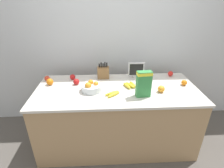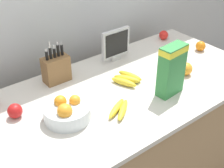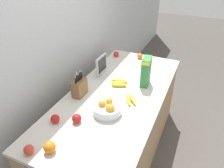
{
  "view_description": "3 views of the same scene",
  "coord_description": "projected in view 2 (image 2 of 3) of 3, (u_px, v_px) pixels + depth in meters",
  "views": [
    {
      "loc": [
        -0.16,
        -1.97,
        1.9
      ],
      "look_at": [
        -0.06,
        -0.03,
        0.94
      ],
      "focal_mm": 28.0,
      "sensor_mm": 36.0,
      "label": 1
    },
    {
      "loc": [
        -0.93,
        -1.22,
        1.92
      ],
      "look_at": [
        -0.03,
        -0.05,
        0.97
      ],
      "focal_mm": 50.0,
      "sensor_mm": 36.0,
      "label": 2
    },
    {
      "loc": [
        -1.68,
        -0.7,
        2.1
      ],
      "look_at": [
        -0.0,
        0.05,
        0.96
      ],
      "focal_mm": 35.0,
      "sensor_mm": 36.0,
      "label": 3
    }
  ],
  "objects": [
    {
      "name": "banana_bunch_left",
      "position": [
        127.0,
        79.0,
        1.97
      ],
      "size": [
        0.18,
        0.21,
        0.04
      ],
      "rotation": [
        0.0,
        0.0,
        1.97
      ],
      "color": "yellow",
      "rests_on": "counter"
    },
    {
      "name": "cereal_box",
      "position": [
        172.0,
        68.0,
        1.78
      ],
      "size": [
        0.17,
        0.1,
        0.31
      ],
      "rotation": [
        0.0,
        0.0,
        0.09
      ],
      "color": "#338442",
      "rests_on": "counter"
    },
    {
      "name": "fruit_bowl",
      "position": [
        67.0,
        111.0,
        1.64
      ],
      "size": [
        0.25,
        0.25,
        0.13
      ],
      "color": "silver",
      "rests_on": "counter"
    },
    {
      "name": "orange_by_cereal",
      "position": [
        186.0,
        69.0,
        2.03
      ],
      "size": [
        0.08,
        0.08,
        0.08
      ],
      "primitive_type": "sphere",
      "color": "orange",
      "rests_on": "counter"
    },
    {
      "name": "apple_near_bananas",
      "position": [
        164.0,
        35.0,
        2.5
      ],
      "size": [
        0.07,
        0.07,
        0.07
      ],
      "primitive_type": "sphere",
      "color": "red",
      "rests_on": "counter"
    },
    {
      "name": "banana_bunch_right",
      "position": [
        120.0,
        109.0,
        1.71
      ],
      "size": [
        0.2,
        0.17,
        0.04
      ],
      "rotation": [
        0.0,
        0.0,
        3.68
      ],
      "color": "yellow",
      "rests_on": "counter"
    },
    {
      "name": "apple_front",
      "position": [
        15.0,
        111.0,
        1.66
      ],
      "size": [
        0.08,
        0.08,
        0.08
      ],
      "primitive_type": "sphere",
      "color": "red",
      "rests_on": "counter"
    },
    {
      "name": "small_monitor",
      "position": [
        116.0,
        44.0,
        2.16
      ],
      "size": [
        0.23,
        0.03,
        0.23
      ],
      "color": "#B7B7BC",
      "rests_on": "counter"
    },
    {
      "name": "orange_front_left",
      "position": [
        201.0,
        46.0,
        2.33
      ],
      "size": [
        0.07,
        0.07,
        0.07
      ],
      "primitive_type": "sphere",
      "color": "orange",
      "rests_on": "counter"
    },
    {
      "name": "counter",
      "position": [
        110.0,
        147.0,
        2.09
      ],
      "size": [
        2.06,
        0.91,
        0.86
      ],
      "color": "tan",
      "rests_on": "ground_plane"
    },
    {
      "name": "knife_block",
      "position": [
        56.0,
        69.0,
        1.94
      ],
      "size": [
        0.16,
        0.09,
        0.28
      ],
      "color": "brown",
      "rests_on": "counter"
    }
  ]
}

